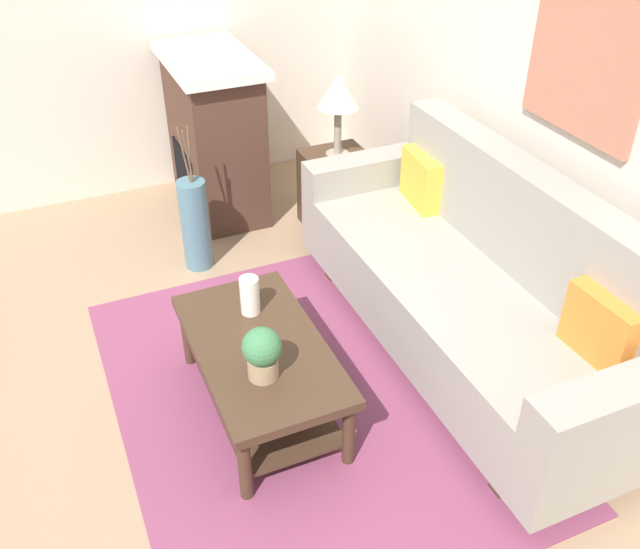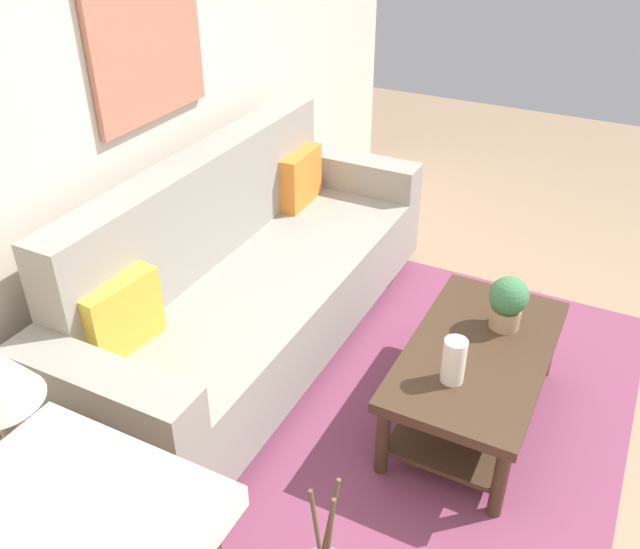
% 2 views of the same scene
% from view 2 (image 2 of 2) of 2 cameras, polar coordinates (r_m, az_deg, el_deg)
% --- Properties ---
extents(ground_plane, '(9.41, 9.41, 0.00)m').
position_cam_2_polar(ground_plane, '(3.39, 16.55, -12.82)').
color(ground_plane, '#9E7F60').
extents(wall_back, '(5.41, 0.10, 2.70)m').
position_cam_2_polar(wall_back, '(3.43, -14.58, 14.76)').
color(wall_back, beige).
rests_on(wall_back, ground_plane).
extents(area_rug, '(2.47, 1.91, 0.01)m').
position_cam_2_polar(area_rug, '(3.45, 8.40, -10.44)').
color(area_rug, '#843D5B').
rests_on(area_rug, ground_plane).
extents(couch, '(2.45, 0.84, 1.08)m').
position_cam_2_polar(couch, '(3.51, -5.97, -0.62)').
color(couch, gray).
rests_on(couch, ground_plane).
extents(throw_pillow_mustard, '(0.37, 0.16, 0.32)m').
position_cam_2_polar(throw_pillow_mustard, '(2.94, -16.40, -3.25)').
color(throw_pillow_mustard, gold).
rests_on(throw_pillow_mustard, couch).
extents(throw_pillow_orange, '(0.36, 0.13, 0.32)m').
position_cam_2_polar(throw_pillow_orange, '(4.03, -1.74, 8.15)').
color(throw_pillow_orange, orange).
rests_on(throw_pillow_orange, couch).
extents(coffee_table, '(1.10, 0.60, 0.43)m').
position_cam_2_polar(coffee_table, '(3.20, 12.99, -7.70)').
color(coffee_table, '#422D1E').
rests_on(coffee_table, ground_plane).
extents(tabletop_vase, '(0.10, 0.10, 0.21)m').
position_cam_2_polar(tabletop_vase, '(2.87, 11.20, -7.13)').
color(tabletop_vase, white).
rests_on(tabletop_vase, coffee_table).
extents(potted_plant_tabletop, '(0.18, 0.18, 0.26)m').
position_cam_2_polar(potted_plant_tabletop, '(3.21, 15.53, -2.19)').
color(potted_plant_tabletop, tan).
rests_on(potted_plant_tabletop, coffee_table).
extents(side_table, '(0.44, 0.44, 0.56)m').
position_cam_2_polar(side_table, '(2.73, -22.22, -19.50)').
color(side_table, '#422D1E').
rests_on(side_table, ground_plane).
extents(floor_vase_branch_a, '(0.05, 0.05, 0.36)m').
position_cam_2_polar(floor_vase_branch_a, '(1.91, 0.70, -20.52)').
color(floor_vase_branch_a, brown).
rests_on(floor_vase_branch_a, floor_vase).
extents(floor_vase_branch_b, '(0.04, 0.03, 0.36)m').
position_cam_2_polar(floor_vase_branch_b, '(1.90, -0.23, -20.98)').
color(floor_vase_branch_b, brown).
rests_on(floor_vase_branch_b, floor_vase).
extents(floor_vase_branch_c, '(0.04, 0.05, 0.36)m').
position_cam_2_polar(floor_vase_branch_c, '(1.89, 0.78, -21.36)').
color(floor_vase_branch_c, brown).
rests_on(floor_vase_branch_c, floor_vase).
extents(framed_painting, '(0.74, 0.03, 0.71)m').
position_cam_2_polar(framed_painting, '(3.32, -14.33, 18.54)').
color(framed_painting, '#B77056').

